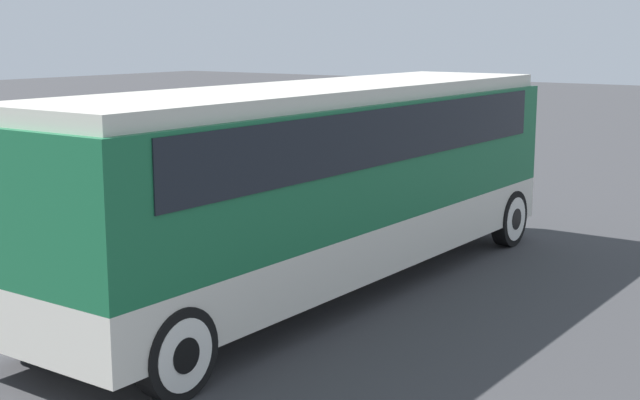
{
  "coord_description": "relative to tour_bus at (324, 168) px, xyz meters",
  "views": [
    {
      "loc": [
        -11.05,
        -7.89,
        4.0
      ],
      "look_at": [
        0.0,
        0.0,
        1.45
      ],
      "focal_mm": 50.0,
      "sensor_mm": 36.0,
      "label": 1
    }
  ],
  "objects": [
    {
      "name": "parked_car_near",
      "position": [
        5.37,
        8.41,
        -1.22
      ],
      "size": [
        4.79,
        1.84,
        1.46
      ],
      "color": "#2D5638",
      "rests_on": "ground_plane"
    },
    {
      "name": "tour_bus",
      "position": [
        0.0,
        0.0,
        0.0
      ],
      "size": [
        10.83,
        2.69,
        3.22
      ],
      "color": "silver",
      "rests_on": "ground_plane"
    },
    {
      "name": "ground_plane",
      "position": [
        -0.1,
        0.0,
        -1.94
      ],
      "size": [
        120.0,
        120.0,
        0.0
      ],
      "primitive_type": "plane",
      "color": "#38383A"
    }
  ]
}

